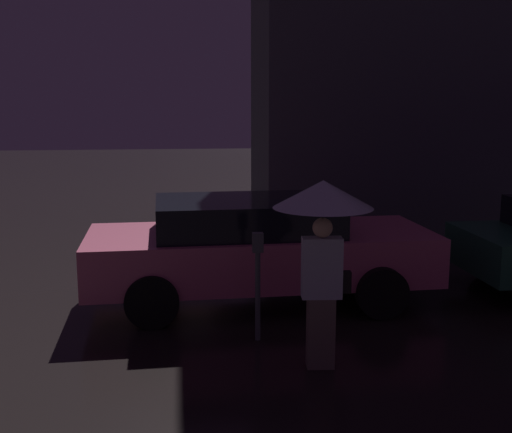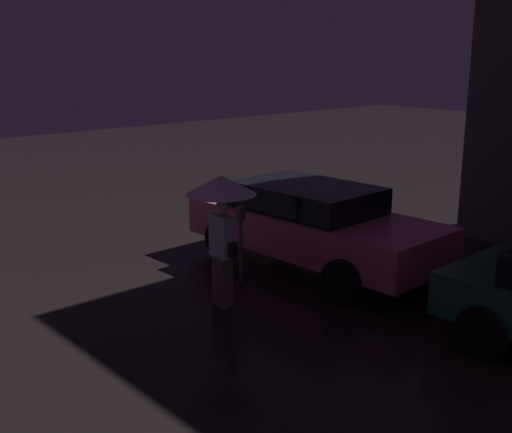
{
  "view_description": "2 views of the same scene",
  "coord_description": "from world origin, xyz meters",
  "views": [
    {
      "loc": [
        -10.7,
        -7.04,
        2.72
      ],
      "look_at": [
        -9.8,
        0.45,
        1.35
      ],
      "focal_mm": 45.0,
      "sensor_mm": 36.0,
      "label": 1
    },
    {
      "loc": [
        -2.38,
        -6.42,
        3.64
      ],
      "look_at": [
        -10.02,
        0.42,
        0.98
      ],
      "focal_mm": 45.0,
      "sensor_mm": 36.0,
      "label": 2
    }
  ],
  "objects": [
    {
      "name": "parked_car_pink",
      "position": [
        -9.67,
        1.4,
        0.76
      ],
      "size": [
        4.68,
        2.03,
        1.42
      ],
      "rotation": [
        0.0,
        0.0,
        0.03
      ],
      "color": "#DB6684",
      "rests_on": "ground"
    },
    {
      "name": "parking_meter",
      "position": [
        -9.84,
        -0.07,
        0.78
      ],
      "size": [
        0.12,
        0.1,
        1.26
      ],
      "color": "#4C5154",
      "rests_on": "ground"
    },
    {
      "name": "pedestrian_with_umbrella",
      "position": [
        -9.29,
        -0.89,
        1.55
      ],
      "size": [
        1.0,
        1.0,
        1.95
      ],
      "rotation": [
        0.0,
        0.0,
        3.06
      ],
      "color": "#66564C",
      "rests_on": "ground"
    }
  ]
}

